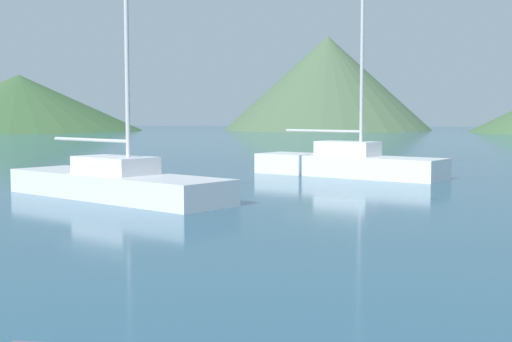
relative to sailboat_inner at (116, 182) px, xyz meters
name	(u,v)px	position (x,y,z in m)	size (l,w,h in m)	color
sailboat_inner	(116,182)	(0.00, 0.00, 0.00)	(7.33, 5.60, 7.82)	silver
sailboat_middle	(348,162)	(6.17, 7.72, 0.08)	(7.23, 5.01, 10.24)	white
hill_west	(19,103)	(-36.23, 66.49, 3.09)	(30.79, 30.79, 7.08)	#3D6038
hill_central	(327,83)	(2.15, 76.66, 5.74)	(27.39, 27.39, 12.38)	#4C6647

